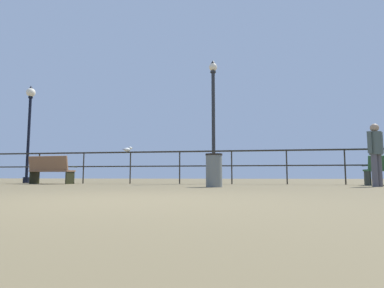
# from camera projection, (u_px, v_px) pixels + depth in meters

# --- Properties ---
(ground_plane) EXTENTS (60.00, 60.00, 0.00)m
(ground_plane) POSITION_uv_depth(u_px,v_px,m) (115.00, 201.00, 3.32)
(ground_plane) COLOR brown
(pier_railing) EXTENTS (19.06, 0.05, 1.10)m
(pier_railing) POSITION_uv_depth(u_px,v_px,m) (205.00, 160.00, 10.59)
(pier_railing) COLOR #29251E
(pier_railing) RESTS_ON ground_plane
(bench_far_left) EXTENTS (1.51, 0.78, 0.92)m
(bench_far_left) POSITION_uv_depth(u_px,v_px,m) (50.00, 169.00, 10.67)
(bench_far_left) COLOR brown
(bench_far_left) RESTS_ON ground_plane
(lamppost_left) EXTENTS (0.34, 0.34, 3.72)m
(lamppost_left) POSITION_uv_depth(u_px,v_px,m) (29.00, 121.00, 12.20)
(lamppost_left) COLOR black
(lamppost_left) RESTS_ON ground_plane
(lamppost_center) EXTENTS (0.29, 0.29, 4.29)m
(lamppost_center) POSITION_uv_depth(u_px,v_px,m) (213.00, 118.00, 11.02)
(lamppost_center) COLOR #26272B
(lamppost_center) RESTS_ON ground_plane
(person_by_bench) EXTENTS (0.43, 0.31, 1.55)m
(person_by_bench) POSITION_uv_depth(u_px,v_px,m) (376.00, 150.00, 7.86)
(person_by_bench) COLOR #4E4C54
(person_by_bench) RESTS_ON ground_plane
(seagull_on_rail) EXTENTS (0.29, 0.33, 0.18)m
(seagull_on_rail) POSITION_uv_depth(u_px,v_px,m) (128.00, 149.00, 11.10)
(seagull_on_rail) COLOR silver
(seagull_on_rail) RESTS_ON pier_railing
(trash_bin) EXTENTS (0.40, 0.40, 0.79)m
(trash_bin) POSITION_uv_depth(u_px,v_px,m) (214.00, 170.00, 7.59)
(trash_bin) COLOR slate
(trash_bin) RESTS_ON ground_plane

